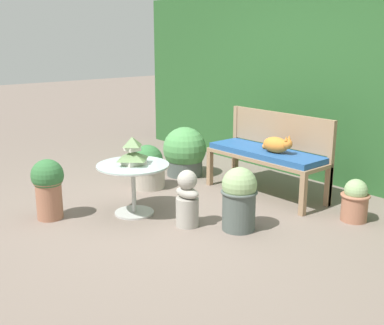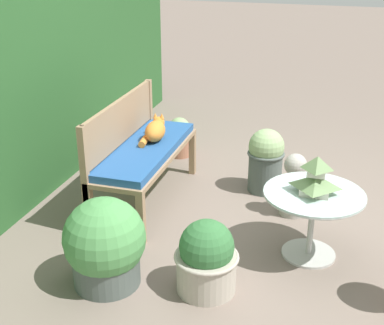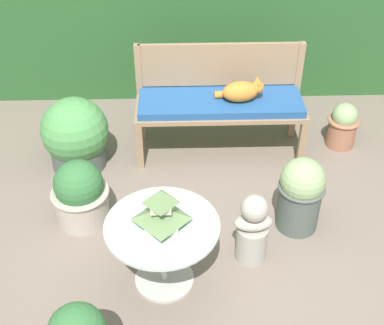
{
  "view_description": "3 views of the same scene",
  "coord_description": "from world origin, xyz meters",
  "px_view_note": "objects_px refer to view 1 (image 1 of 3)",
  "views": [
    {
      "loc": [
        3.68,
        -2.96,
        1.8
      ],
      "look_at": [
        -0.21,
        0.4,
        0.45
      ],
      "focal_mm": 45.0,
      "sensor_mm": 36.0,
      "label": 1
    },
    {
      "loc": [
        -3.91,
        -0.46,
        2.29
      ],
      "look_at": [
        -0.05,
        0.7,
        0.54
      ],
      "focal_mm": 50.0,
      "sensor_mm": 36.0,
      "label": 2
    },
    {
      "loc": [
        -0.19,
        -2.75,
        2.93
      ],
      "look_at": [
        -0.09,
        0.51,
        0.39
      ],
      "focal_mm": 50.0,
      "sensor_mm": 36.0,
      "label": 3
    }
  ],
  "objects_px": {
    "garden_bench": "(266,156)",
    "potted_plant_bench_right": "(185,153)",
    "pagoda_birdhouse": "(132,153)",
    "potted_plant_table_far": "(355,200)",
    "potted_plant_patio_mid": "(239,198)",
    "potted_plant_path_edge": "(48,186)",
    "patio_table": "(133,175)",
    "cat": "(277,145)",
    "garden_bust": "(187,200)",
    "potted_plant_bench_left": "(148,168)"
  },
  "relations": [
    {
      "from": "cat",
      "to": "garden_bench",
      "type": "bearing_deg",
      "value": 164.23
    },
    {
      "from": "cat",
      "to": "potted_plant_bench_left",
      "type": "bearing_deg",
      "value": -154.07
    },
    {
      "from": "patio_table",
      "to": "potted_plant_bench_right",
      "type": "distance_m",
      "value": 1.54
    },
    {
      "from": "cat",
      "to": "pagoda_birdhouse",
      "type": "xyz_separation_m",
      "value": [
        -0.66,
        -1.48,
        0.02
      ]
    },
    {
      "from": "patio_table",
      "to": "pagoda_birdhouse",
      "type": "distance_m",
      "value": 0.23
    },
    {
      "from": "patio_table",
      "to": "potted_plant_patio_mid",
      "type": "xyz_separation_m",
      "value": [
        1.01,
        0.52,
        -0.1
      ]
    },
    {
      "from": "pagoda_birdhouse",
      "to": "potted_plant_table_far",
      "type": "relative_size",
      "value": 0.67
    },
    {
      "from": "garden_bench",
      "to": "potted_plant_table_far",
      "type": "height_order",
      "value": "garden_bench"
    },
    {
      "from": "pagoda_birdhouse",
      "to": "potted_plant_bench_right",
      "type": "xyz_separation_m",
      "value": [
        -0.76,
        1.33,
        -0.35
      ]
    },
    {
      "from": "potted_plant_patio_mid",
      "to": "pagoda_birdhouse",
      "type": "bearing_deg",
      "value": -153.05
    },
    {
      "from": "potted_plant_table_far",
      "to": "potted_plant_bench_left",
      "type": "bearing_deg",
      "value": -157.78
    },
    {
      "from": "cat",
      "to": "potted_plant_bench_left",
      "type": "relative_size",
      "value": 0.79
    },
    {
      "from": "garden_bench",
      "to": "pagoda_birdhouse",
      "type": "height_order",
      "value": "pagoda_birdhouse"
    },
    {
      "from": "patio_table",
      "to": "potted_plant_table_far",
      "type": "relative_size",
      "value": 1.72
    },
    {
      "from": "potted_plant_patio_mid",
      "to": "potted_plant_bench_left",
      "type": "xyz_separation_m",
      "value": [
        -1.65,
        0.13,
        -0.07
      ]
    },
    {
      "from": "potted_plant_bench_left",
      "to": "garden_bust",
      "type": "bearing_deg",
      "value": -19.17
    },
    {
      "from": "potted_plant_patio_mid",
      "to": "potted_plant_path_edge",
      "type": "height_order",
      "value": "potted_plant_path_edge"
    },
    {
      "from": "potted_plant_patio_mid",
      "to": "potted_plant_path_edge",
      "type": "xyz_separation_m",
      "value": [
        -1.46,
        -1.24,
        0.02
      ]
    },
    {
      "from": "garden_bench",
      "to": "garden_bust",
      "type": "bearing_deg",
      "value": -83.95
    },
    {
      "from": "garden_bench",
      "to": "cat",
      "type": "xyz_separation_m",
      "value": [
        0.18,
        -0.03,
        0.17
      ]
    },
    {
      "from": "pagoda_birdhouse",
      "to": "potted_plant_patio_mid",
      "type": "relative_size",
      "value": 0.47
    },
    {
      "from": "potted_plant_patio_mid",
      "to": "patio_table",
      "type": "bearing_deg",
      "value": -153.05
    },
    {
      "from": "garden_bust",
      "to": "pagoda_birdhouse",
      "type": "bearing_deg",
      "value": -165.89
    },
    {
      "from": "patio_table",
      "to": "garden_bust",
      "type": "relative_size",
      "value": 1.32
    },
    {
      "from": "cat",
      "to": "potted_plant_patio_mid",
      "type": "bearing_deg",
      "value": -76.79
    },
    {
      "from": "potted_plant_patio_mid",
      "to": "potted_plant_bench_left",
      "type": "height_order",
      "value": "potted_plant_patio_mid"
    },
    {
      "from": "pagoda_birdhouse",
      "to": "potted_plant_bench_left",
      "type": "distance_m",
      "value": 0.99
    },
    {
      "from": "potted_plant_patio_mid",
      "to": "potted_plant_table_far",
      "type": "distance_m",
      "value": 1.21
    },
    {
      "from": "patio_table",
      "to": "potted_plant_table_far",
      "type": "distance_m",
      "value": 2.25
    },
    {
      "from": "garden_bench",
      "to": "cat",
      "type": "bearing_deg",
      "value": -8.77
    },
    {
      "from": "pagoda_birdhouse",
      "to": "potted_plant_bench_left",
      "type": "height_order",
      "value": "pagoda_birdhouse"
    },
    {
      "from": "pagoda_birdhouse",
      "to": "cat",
      "type": "bearing_deg",
      "value": 66.08
    },
    {
      "from": "garden_bench",
      "to": "potted_plant_bench_right",
      "type": "bearing_deg",
      "value": -171.96
    },
    {
      "from": "potted_plant_path_edge",
      "to": "cat",
      "type": "bearing_deg",
      "value": 63.4
    },
    {
      "from": "potted_plant_table_far",
      "to": "potted_plant_bench_left",
      "type": "distance_m",
      "value": 2.43
    },
    {
      "from": "cat",
      "to": "potted_plant_path_edge",
      "type": "bearing_deg",
      "value": -123.6
    },
    {
      "from": "cat",
      "to": "potted_plant_path_edge",
      "type": "xyz_separation_m",
      "value": [
        -1.11,
        -2.21,
        -0.29
      ]
    },
    {
      "from": "potted_plant_bench_right",
      "to": "potted_plant_patio_mid",
      "type": "distance_m",
      "value": 1.96
    },
    {
      "from": "potted_plant_table_far",
      "to": "pagoda_birdhouse",
      "type": "bearing_deg",
      "value": -135.93
    },
    {
      "from": "cat",
      "to": "potted_plant_table_far",
      "type": "height_order",
      "value": "cat"
    },
    {
      "from": "cat",
      "to": "potted_plant_path_edge",
      "type": "height_order",
      "value": "cat"
    },
    {
      "from": "cat",
      "to": "potted_plant_patio_mid",
      "type": "height_order",
      "value": "cat"
    },
    {
      "from": "patio_table",
      "to": "potted_plant_path_edge",
      "type": "distance_m",
      "value": 0.86
    },
    {
      "from": "cat",
      "to": "potted_plant_bench_right",
      "type": "xyz_separation_m",
      "value": [
        -1.42,
        -0.15,
        -0.33
      ]
    },
    {
      "from": "potted_plant_bench_right",
      "to": "potted_plant_patio_mid",
      "type": "relative_size",
      "value": 1.05
    },
    {
      "from": "patio_table",
      "to": "potted_plant_bench_right",
      "type": "bearing_deg",
      "value": 119.85
    },
    {
      "from": "potted_plant_path_edge",
      "to": "potted_plant_table_far",
      "type": "height_order",
      "value": "potted_plant_path_edge"
    },
    {
      "from": "garden_bust",
      "to": "potted_plant_path_edge",
      "type": "xyz_separation_m",
      "value": [
        -1.07,
        -0.93,
        0.08
      ]
    },
    {
      "from": "garden_bench",
      "to": "patio_table",
      "type": "height_order",
      "value": "garden_bench"
    },
    {
      "from": "pagoda_birdhouse",
      "to": "potted_plant_table_far",
      "type": "xyz_separation_m",
      "value": [
        1.61,
        1.56,
        -0.44
      ]
    }
  ]
}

